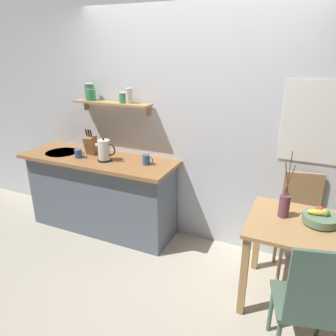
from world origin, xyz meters
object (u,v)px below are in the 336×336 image
Objects in this scene: dining_chair_near at (310,302)px; coffee_mug_by_sink at (79,154)px; dining_table at (309,240)px; electric_kettle at (104,151)px; knife_block at (91,144)px; twig_vase at (284,205)px; dining_chair_far at (300,222)px; fruit_bowl at (320,218)px; coffee_mug_spare at (146,160)px.

dining_chair_near is 2.66m from coffee_mug_by_sink.
dining_chair_near reaches higher than dining_table.
knife_block reaches higher than electric_kettle.
knife_block is (-2.43, 0.99, 0.49)m from dining_chair_near.
electric_kettle is 2.08× the size of coffee_mug_by_sink.
twig_vase is 4.60× the size of coffee_mug_by_sink.
knife_block reaches higher than dining_table.
knife_block is 2.44× the size of coffee_mug_by_sink.
twig_vase reaches higher than coffee_mug_by_sink.
fruit_bowl is (0.14, -0.37, 0.27)m from dining_chair_far.
dining_chair_far is 2.42m from coffee_mug_by_sink.
dining_table is 7.84× the size of coffee_mug_spare.
fruit_bowl reaches higher than dining_table.
knife_block is at bearing 170.94° from dining_table.
fruit_bowl is 1.73m from coffee_mug_spare.
dining_chair_far reaches higher than dining_chair_near.
electric_kettle is 2.07× the size of coffee_mug_spare.
twig_vase is (-0.23, 0.07, 0.23)m from dining_table.
coffee_mug_by_sink reaches higher than fruit_bowl.
fruit_bowl is 1.05× the size of electric_kettle.
knife_block is 0.75m from coffee_mug_spare.
coffee_mug_spare is at bearing -176.09° from dining_chair_far.
twig_vase reaches higher than dining_table.
twig_vase is at bearing -111.03° from dining_chair_far.
dining_chair_near is at bearing -21.72° from electric_kettle.
twig_vase is 2.20m from knife_block.
coffee_mug_by_sink is (-2.45, 0.22, 0.33)m from dining_table.
dining_table is 1.72m from coffee_mug_spare.
knife_block is (-0.27, 0.13, 0.00)m from electric_kettle.
dining_chair_near is 0.99× the size of dining_chair_far.
electric_kettle is at bearing -24.96° from knife_block.
knife_block is at bearing -178.55° from dining_chair_far.
dining_chair_far is 2.11m from electric_kettle.
coffee_mug_spare is (0.75, -0.05, -0.06)m from knife_block.
electric_kettle is at bearing -170.64° from coffee_mug_spare.
dining_chair_near is 0.73m from fruit_bowl.
dining_chair_near is 2.38m from electric_kettle.
dining_chair_near is (0.04, -0.61, -0.10)m from dining_table.
fruit_bowl is 2.17× the size of coffee_mug_spare.
electric_kettle is at bearing 158.28° from dining_chair_near.
electric_kettle is at bearing 174.32° from twig_vase.
electric_kettle is (-1.90, 0.19, 0.16)m from twig_vase.
coffee_mug_spare is (-1.65, 0.33, 0.33)m from dining_table.
dining_chair_near is 3.69× the size of fruit_bowl.
fruit_bowl is 0.47× the size of twig_vase.
twig_vase is (-0.14, -0.37, 0.33)m from dining_chair_far.
coffee_mug_by_sink is 0.81m from coffee_mug_spare.
electric_kettle reaches higher than coffee_mug_by_sink.
dining_chair_far reaches higher than fruit_bowl.
knife_block reaches higher than fruit_bowl.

